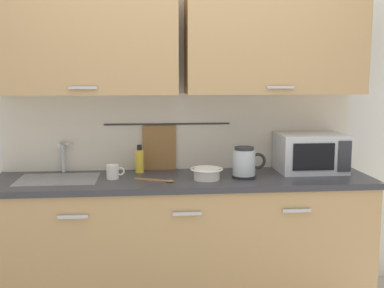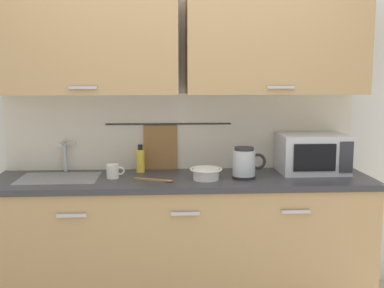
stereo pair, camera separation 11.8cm
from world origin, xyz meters
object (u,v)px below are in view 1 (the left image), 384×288
Objects in this scene: electric_kettle at (245,163)px; dish_soap_bottle at (140,160)px; mixing_bowl at (207,173)px; microwave at (310,153)px; mug_near_sink at (113,172)px; wooden_spoon at (159,180)px.

dish_soap_bottle is at bearing 161.09° from electric_kettle.
electric_kettle is 1.06× the size of mixing_bowl.
mixing_bowl is (-0.76, -0.19, -0.09)m from microwave.
dish_soap_bottle is at bearing 48.20° from mug_near_sink.
mixing_bowl is 0.82× the size of wooden_spoon.
microwave is 1.76× the size of wooden_spoon.
electric_kettle reaches higher than dish_soap_bottle.
mixing_bowl is at bearing -7.24° from mug_near_sink.
microwave reaches higher than electric_kettle.
dish_soap_bottle reaches higher than mug_near_sink.
dish_soap_bottle is at bearing 148.45° from mixing_bowl.
electric_kettle is at bearing 5.20° from wooden_spoon.
electric_kettle reaches higher than wooden_spoon.
microwave is at bearing 14.19° from mixing_bowl.
electric_kettle is at bearing 6.79° from mixing_bowl.
microwave is 2.03× the size of electric_kettle.
microwave is 1.38m from mug_near_sink.
electric_kettle is 0.87× the size of wooden_spoon.
dish_soap_bottle is 1.63× the size of mug_near_sink.
electric_kettle is 1.16× the size of dish_soap_bottle.
dish_soap_bottle is (-1.20, 0.08, -0.05)m from microwave.
microwave is at bearing 4.79° from mug_near_sink.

